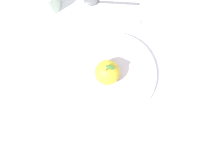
{
  "coord_description": "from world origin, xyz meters",
  "views": [
    {
      "loc": [
        -0.07,
        -0.14,
        0.72
      ],
      "look_at": [
        -0.0,
        -0.04,
        0.02
      ],
      "focal_mm": 39.04,
      "sensor_mm": 36.0,
      "label": 1
    }
  ],
  "objects_px": {
    "apple": "(107,72)",
    "knife": "(113,22)",
    "spoon": "(97,1)",
    "dinner_plate": "(112,75)"
  },
  "relations": [
    {
      "from": "dinner_plate",
      "to": "knife",
      "type": "bearing_deg",
      "value": 57.93
    },
    {
      "from": "apple",
      "to": "knife",
      "type": "height_order",
      "value": "apple"
    },
    {
      "from": "spoon",
      "to": "apple",
      "type": "bearing_deg",
      "value": -113.76
    },
    {
      "from": "spoon",
      "to": "dinner_plate",
      "type": "bearing_deg",
      "value": -110.49
    },
    {
      "from": "dinner_plate",
      "to": "knife",
      "type": "xyz_separation_m",
      "value": [
        0.09,
        0.14,
        -0.01
      ]
    },
    {
      "from": "apple",
      "to": "knife",
      "type": "distance_m",
      "value": 0.18
    },
    {
      "from": "dinner_plate",
      "to": "knife",
      "type": "height_order",
      "value": "dinner_plate"
    },
    {
      "from": "knife",
      "to": "spoon",
      "type": "height_order",
      "value": "spoon"
    },
    {
      "from": "apple",
      "to": "spoon",
      "type": "bearing_deg",
      "value": 66.24
    },
    {
      "from": "apple",
      "to": "dinner_plate",
      "type": "bearing_deg",
      "value": -28.02
    }
  ]
}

